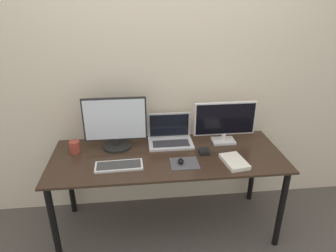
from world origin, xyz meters
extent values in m
cube|color=beige|center=(0.00, 0.78, 1.25)|extent=(7.00, 0.05, 2.50)
cube|color=#332319|center=(0.00, 0.36, 0.72)|extent=(1.83, 0.71, 0.02)
cylinder|color=black|center=(-0.86, 0.05, 0.35)|extent=(0.05, 0.05, 0.71)
cylinder|color=black|center=(0.86, 0.05, 0.35)|extent=(0.05, 0.05, 0.71)
cylinder|color=black|center=(-0.86, 0.66, 0.35)|extent=(0.05, 0.05, 0.71)
cylinder|color=black|center=(0.86, 0.66, 0.35)|extent=(0.05, 0.05, 0.71)
cylinder|color=black|center=(-0.40, 0.53, 0.74)|extent=(0.23, 0.23, 0.02)
cylinder|color=black|center=(-0.40, 0.53, 0.78)|extent=(0.04, 0.04, 0.06)
cube|color=black|center=(-0.40, 0.53, 0.98)|extent=(0.51, 0.02, 0.36)
cube|color=silver|center=(-0.40, 0.52, 0.98)|extent=(0.48, 0.01, 0.34)
cube|color=silver|center=(0.50, 0.53, 0.74)|extent=(0.19, 0.14, 0.02)
cylinder|color=silver|center=(0.50, 0.53, 0.78)|extent=(0.04, 0.04, 0.07)
cube|color=silver|center=(0.50, 0.53, 0.94)|extent=(0.52, 0.02, 0.29)
cube|color=black|center=(0.50, 0.52, 0.94)|extent=(0.49, 0.01, 0.26)
cube|color=silver|center=(0.05, 0.53, 0.74)|extent=(0.37, 0.23, 0.02)
cube|color=#2D2D33|center=(0.05, 0.51, 0.75)|extent=(0.31, 0.13, 0.00)
cube|color=silver|center=(0.05, 0.65, 0.86)|extent=(0.37, 0.01, 0.22)
cube|color=black|center=(0.05, 0.64, 0.86)|extent=(0.34, 0.00, 0.20)
cube|color=silver|center=(-0.38, 0.22, 0.74)|extent=(0.36, 0.16, 0.02)
cube|color=#383838|center=(-0.38, 0.22, 0.74)|extent=(0.33, 0.13, 0.00)
cube|color=#47474C|center=(0.11, 0.21, 0.73)|extent=(0.21, 0.18, 0.00)
ellipsoid|color=black|center=(0.08, 0.21, 0.75)|extent=(0.04, 0.07, 0.03)
cube|color=silver|center=(0.49, 0.18, 0.74)|extent=(0.19, 0.26, 0.03)
cube|color=white|center=(0.49, 0.18, 0.74)|extent=(0.18, 0.25, 0.03)
cylinder|color=#99382D|center=(-0.74, 0.48, 0.78)|extent=(0.08, 0.08, 0.10)
cube|color=black|center=(0.29, 0.35, 0.74)|extent=(0.08, 0.09, 0.03)
camera|label=1|loc=(-0.22, -1.70, 1.91)|focal=32.00mm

